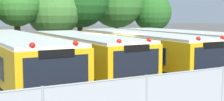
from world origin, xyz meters
TOP-DOWN VIEW (x-y plane):
  - ground_plane at (0.00, 0.00)m, footprint 160.00×160.00m
  - school_bus_0 at (-5.23, -0.09)m, footprint 2.54×11.63m
  - school_bus_1 at (-1.76, -0.11)m, footprint 2.54×9.75m
  - school_bus_2 at (1.70, 0.17)m, footprint 2.72×11.41m
  - school_bus_3 at (5.22, 0.18)m, footprint 2.91×11.68m
  - tree_2 at (-2.94, 9.39)m, footprint 3.39×3.27m
  - tree_3 at (0.29, 10.13)m, footprint 4.49×4.49m
  - tree_5 at (6.37, 11.23)m, footprint 4.91×4.91m
  - tree_6 at (9.78, 10.31)m, footprint 3.55×3.55m

SIDE VIEW (x-z plane):
  - ground_plane at x=0.00m, z-range 0.00..0.00m
  - school_bus_3 at x=5.22m, z-range 0.07..2.65m
  - school_bus_1 at x=-1.76m, z-range 0.07..2.67m
  - school_bus_2 at x=1.70m, z-range 0.07..2.68m
  - school_bus_0 at x=-5.23m, z-range 0.07..2.77m
  - tree_6 at x=9.78m, z-range 0.92..6.30m
  - tree_3 at x=0.29m, z-range 0.77..6.96m
  - tree_2 at x=-2.94m, z-range 1.29..7.13m
  - tree_5 at x=6.37m, z-range 1.17..8.30m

